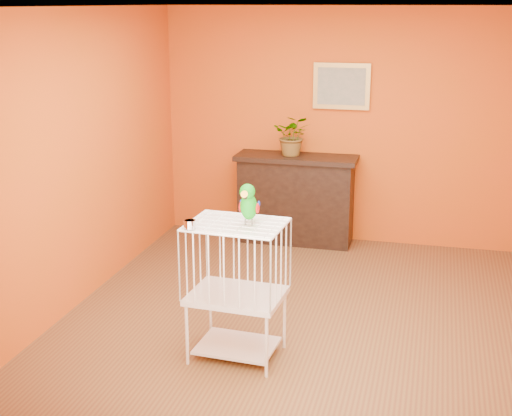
# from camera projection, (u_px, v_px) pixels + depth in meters

# --- Properties ---
(ground) EXTENTS (4.50, 4.50, 0.00)m
(ground) POSITION_uv_depth(u_px,v_px,m) (300.00, 318.00, 6.16)
(ground) COLOR brown
(ground) RESTS_ON ground
(room_shell) EXTENTS (4.50, 4.50, 4.50)m
(room_shell) POSITION_uv_depth(u_px,v_px,m) (303.00, 138.00, 5.72)
(room_shell) COLOR #C74812
(room_shell) RESTS_ON ground
(console_cabinet) EXTENTS (1.34, 0.48, 1.00)m
(console_cabinet) POSITION_uv_depth(u_px,v_px,m) (296.00, 199.00, 8.01)
(console_cabinet) COLOR black
(console_cabinet) RESTS_ON ground
(potted_plant) EXTENTS (0.42, 0.46, 0.35)m
(potted_plant) POSITION_uv_depth(u_px,v_px,m) (293.00, 140.00, 7.83)
(potted_plant) COLOR #26722D
(potted_plant) RESTS_ON console_cabinet
(framed_picture) EXTENTS (0.62, 0.04, 0.50)m
(framed_picture) POSITION_uv_depth(u_px,v_px,m) (342.00, 86.00, 7.74)
(framed_picture) COLOR #B1883F
(framed_picture) RESTS_ON room_shell
(birdcage) EXTENTS (0.72, 0.57, 1.07)m
(birdcage) POSITION_uv_depth(u_px,v_px,m) (237.00, 289.00, 5.36)
(birdcage) COLOR silver
(birdcage) RESTS_ON ground
(feed_cup) EXTENTS (0.09, 0.09, 0.06)m
(feed_cup) POSITION_uv_depth(u_px,v_px,m) (190.00, 224.00, 5.09)
(feed_cup) COLOR silver
(feed_cup) RESTS_ON birdcage
(parrot) EXTENTS (0.15, 0.28, 0.32)m
(parrot) POSITION_uv_depth(u_px,v_px,m) (249.00, 204.00, 5.14)
(parrot) COLOR #59544C
(parrot) RESTS_ON birdcage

